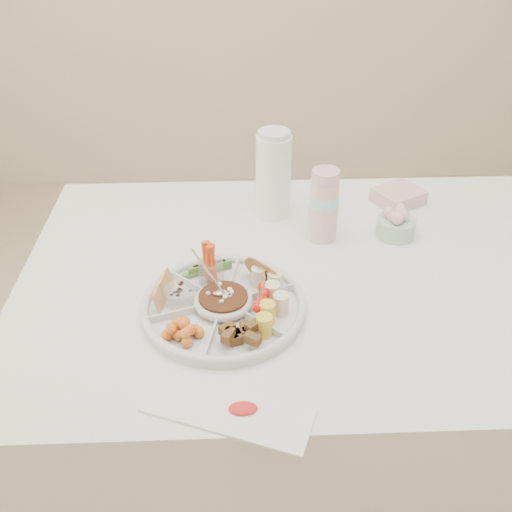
{
  "coord_description": "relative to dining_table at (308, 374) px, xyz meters",
  "views": [
    {
      "loc": [
        -0.2,
        -1.18,
        1.63
      ],
      "look_at": [
        -0.16,
        -0.05,
        0.84
      ],
      "focal_mm": 40.0,
      "sensor_mm": 36.0,
      "label": 1
    }
  ],
  "objects": [
    {
      "name": "placemat",
      "position": [
        -0.23,
        -0.45,
        0.38
      ],
      "size": [
        0.35,
        0.22,
        0.01
      ],
      "primitive_type": "cube",
      "rotation": [
        0.0,
        0.0,
        -0.37
      ],
      "color": "white",
      "rests_on": "dining_table"
    },
    {
      "name": "granola_chunks",
      "position": [
        -0.2,
        -0.27,
        0.42
      ],
      "size": [
        0.11,
        0.11,
        0.04
      ],
      "primitive_type": null,
      "rotation": [
        0.0,
        0.0,
        0.31
      ],
      "color": "brown",
      "rests_on": "party_tray"
    },
    {
      "name": "pita_raisins",
      "position": [
        -0.36,
        -0.12,
        0.42
      ],
      "size": [
        0.13,
        0.13,
        0.06
      ],
      "primitive_type": null,
      "rotation": [
        0.0,
        0.0,
        0.31
      ],
      "color": "#B48A49",
      "rests_on": "party_tray"
    },
    {
      "name": "party_tray",
      "position": [
        -0.24,
        -0.15,
        0.4
      ],
      "size": [
        0.48,
        0.48,
        0.04
      ],
      "primitive_type": "cylinder",
      "rotation": [
        0.0,
        0.0,
        0.31
      ],
      "color": "white",
      "rests_on": "dining_table"
    },
    {
      "name": "carrot_cucumber",
      "position": [
        -0.28,
        -0.02,
        0.44
      ],
      "size": [
        0.15,
        0.15,
        0.11
      ],
      "primitive_type": null,
      "rotation": [
        0.0,
        0.0,
        0.31
      ],
      "color": "#E04B1E",
      "rests_on": "party_tray"
    },
    {
      "name": "bean_dip",
      "position": [
        -0.24,
        -0.15,
        0.41
      ],
      "size": [
        0.14,
        0.14,
        0.04
      ],
      "primitive_type": "cylinder",
      "rotation": [
        0.0,
        0.0,
        0.31
      ],
      "color": "black",
      "rests_on": "party_tray"
    },
    {
      "name": "banana_tomato",
      "position": [
        -0.11,
        -0.18,
        0.44
      ],
      "size": [
        0.15,
        0.15,
        0.1
      ],
      "primitive_type": null,
      "rotation": [
        0.0,
        0.0,
        0.31
      ],
      "color": "#FCDD6A",
      "rests_on": "party_tray"
    },
    {
      "name": "floor",
      "position": [
        0.0,
        0.0,
        -0.38
      ],
      "size": [
        4.0,
        4.0,
        0.0
      ],
      "primitive_type": "plane",
      "color": "tan",
      "rests_on": "ground"
    },
    {
      "name": "cup_stack",
      "position": [
        0.04,
        0.16,
        0.49
      ],
      "size": [
        0.1,
        0.1,
        0.23
      ],
      "primitive_type": "cylinder",
      "rotation": [
        0.0,
        0.0,
        -0.22
      ],
      "color": "silver",
      "rests_on": "dining_table"
    },
    {
      "name": "flower_bowl",
      "position": [
        0.24,
        0.16,
        0.42
      ],
      "size": [
        0.12,
        0.12,
        0.08
      ],
      "primitive_type": "cylinder",
      "rotation": [
        0.0,
        0.0,
        -0.1
      ],
      "color": "#91C6B0",
      "rests_on": "dining_table"
    },
    {
      "name": "napkin_stack",
      "position": [
        0.3,
        0.35,
        0.4
      ],
      "size": [
        0.17,
        0.16,
        0.04
      ],
      "primitive_type": "cube",
      "rotation": [
        0.0,
        0.0,
        0.5
      ],
      "color": "beige",
      "rests_on": "dining_table"
    },
    {
      "name": "cherries",
      "position": [
        -0.32,
        -0.24,
        0.42
      ],
      "size": [
        0.14,
        0.14,
        0.04
      ],
      "primitive_type": null,
      "rotation": [
        0.0,
        0.0,
        0.31
      ],
      "color": "orange",
      "rests_on": "party_tray"
    },
    {
      "name": "thermos",
      "position": [
        -0.09,
        0.3,
        0.51
      ],
      "size": [
        0.11,
        0.11,
        0.27
      ],
      "primitive_type": "cylinder",
      "rotation": [
        0.0,
        0.0,
        0.07
      ],
      "color": "white",
      "rests_on": "dining_table"
    },
    {
      "name": "dining_table",
      "position": [
        0.0,
        0.0,
        0.0
      ],
      "size": [
        1.52,
        1.02,
        0.76
      ],
      "primitive_type": "cube",
      "color": "white",
      "rests_on": "floor"
    },
    {
      "name": "tortillas",
      "position": [
        -0.15,
        -0.05,
        0.42
      ],
      "size": [
        0.13,
        0.13,
        0.06
      ],
      "primitive_type": null,
      "rotation": [
        0.0,
        0.0,
        0.31
      ],
      "color": "#BB7549",
      "rests_on": "party_tray"
    }
  ]
}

